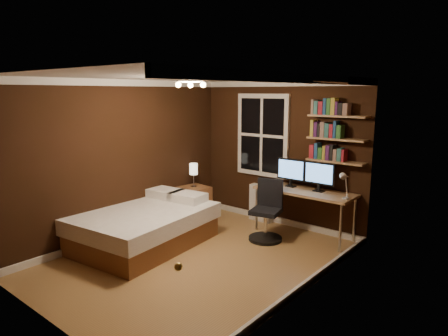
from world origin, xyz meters
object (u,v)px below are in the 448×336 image
Objects in this scene: radiator at (261,203)px; office_chair at (267,217)px; bed at (146,226)px; monitor_right at (319,177)px; monitor_left at (291,173)px; desk at (304,194)px; nightstand at (194,203)px; desk_lamp at (344,185)px; bedside_lamp at (194,175)px.

office_chair is at bearing -50.64° from radiator.
bed is 4.27× the size of monitor_right.
radiator is at bearing 64.70° from bed.
desk is at bearing -14.97° from monitor_left.
office_chair reaches higher than desk.
monitor_left is at bearing -10.56° from radiator.
bed is 2.55m from desk.
bed is 1.41m from nightstand.
monitor_right is 1.16× the size of desk_lamp.
monitor_right is 1.05m from office_chair.
monitor_right is 0.53× the size of office_chair.
monitor_left is at bearing 25.92° from nightstand.
desk_lamp is at bearing 29.18° from bed.
radiator is 1.35m from monitor_right.
nightstand is at bearing 95.82° from bed.
bed is 1.50m from bedside_lamp.
nightstand is 1.39× the size of bedside_lamp.
office_chair is (1.30, 1.36, 0.07)m from bed.
office_chair is at bearing 6.17° from nightstand.
monitor_left and monitor_right have the same top height.
monitor_right is (0.51, 0.00, 0.00)m from monitor_left.
radiator is 0.69× the size of office_chair.
nightstand is 1.90m from monitor_left.
radiator is at bearing 169.44° from monitor_left.
desk is 3.65× the size of desk_lamp.
desk is at bearing 20.98° from nightstand.
radiator is at bearing 115.03° from office_chair.
bedside_lamp is 0.85× the size of monitor_right.
radiator is 0.95m from monitor_left.
radiator is at bearing 35.11° from bedside_lamp.
desk is (0.96, -0.20, 0.37)m from radiator.
nightstand is 0.92× the size of radiator.
bed is at bearing -71.18° from nightstand.
desk reaches higher than nightstand.
monitor_right is at bearing -6.03° from radiator.
radiator is 1.50× the size of desk_lamp.
bed reaches higher than radiator.
bedside_lamp is 0.99× the size of desk_lamp.
desk is 1.67× the size of office_chair.
monitor_right reaches higher than bedside_lamp.
nightstand is 1.24m from radiator.
office_chair is at bearing -133.90° from monitor_right.
bedside_lamp is at bearing -172.71° from desk_lamp.
bed reaches higher than nightstand.
bed is 2.49m from monitor_left.
bedside_lamp is at bearing -160.65° from monitor_left.
desk reaches higher than radiator.
bed is 4.27× the size of monitor_left.
radiator is 1.30× the size of monitor_left.
radiator is 1.30× the size of monitor_right.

